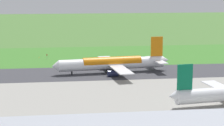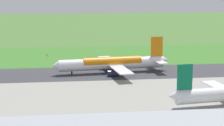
# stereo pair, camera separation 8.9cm
# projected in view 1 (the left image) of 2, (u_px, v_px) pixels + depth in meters

# --- Properties ---
(ground_plane) EXTENTS (800.00, 800.00, 0.00)m
(ground_plane) POSITION_uv_depth(u_px,v_px,m) (91.00, 73.00, 188.48)
(ground_plane) COLOR #477233
(runway_asphalt) EXTENTS (600.00, 30.35, 0.06)m
(runway_asphalt) POSITION_uv_depth(u_px,v_px,m) (91.00, 73.00, 188.47)
(runway_asphalt) COLOR #38383D
(runway_asphalt) RESTS_ON ground
(apron_concrete) EXTENTS (440.00, 110.00, 0.05)m
(apron_concrete) POSITION_uv_depth(u_px,v_px,m) (102.00, 103.00, 140.73)
(apron_concrete) COLOR gray
(apron_concrete) RESTS_ON ground
(grass_verge_foreground) EXTENTS (600.00, 80.00, 0.04)m
(grass_verge_foreground) POSITION_uv_depth(u_px,v_px,m) (85.00, 58.00, 229.12)
(grass_verge_foreground) COLOR #3C782B
(grass_verge_foreground) RESTS_ON ground
(airliner_main) EXTENTS (54.13, 44.40, 15.88)m
(airliner_main) POSITION_uv_depth(u_px,v_px,m) (113.00, 63.00, 188.98)
(airliner_main) COLOR white
(airliner_main) RESTS_ON ground
(no_stopping_sign) EXTENTS (0.60, 0.10, 2.62)m
(no_stopping_sign) POSITION_uv_depth(u_px,v_px,m) (47.00, 56.00, 223.99)
(no_stopping_sign) COLOR slate
(no_stopping_sign) RESTS_ON ground
(traffic_cone_orange) EXTENTS (0.40, 0.40, 0.55)m
(traffic_cone_orange) POSITION_uv_depth(u_px,v_px,m) (39.00, 57.00, 229.15)
(traffic_cone_orange) COLOR orange
(traffic_cone_orange) RESTS_ON ground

